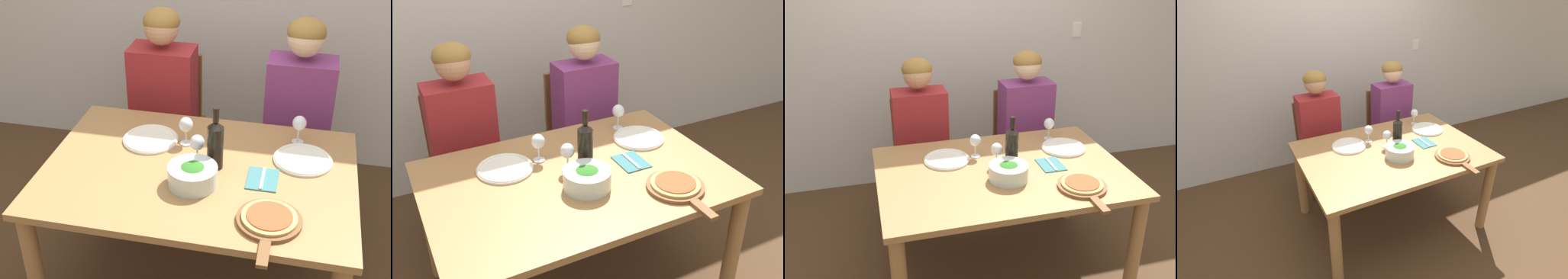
% 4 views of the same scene
% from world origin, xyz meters
% --- Properties ---
extents(ground_plane, '(40.00, 40.00, 0.00)m').
position_xyz_m(ground_plane, '(0.00, 0.00, 0.00)').
color(ground_plane, '#4C331E').
extents(back_wall, '(10.00, 0.06, 2.70)m').
position_xyz_m(back_wall, '(0.00, 1.39, 1.35)').
color(back_wall, silver).
rests_on(back_wall, ground).
extents(dining_table, '(1.46, 1.01, 0.73)m').
position_xyz_m(dining_table, '(0.00, 0.00, 0.62)').
color(dining_table, '#9E7042').
rests_on(dining_table, ground).
extents(chair_left, '(0.42, 0.42, 0.90)m').
position_xyz_m(chair_left, '(-0.38, 0.84, 0.50)').
color(chair_left, brown).
rests_on(chair_left, ground).
extents(chair_right, '(0.42, 0.42, 0.90)m').
position_xyz_m(chair_right, '(0.42, 0.84, 0.50)').
color(chair_right, brown).
rests_on(chair_right, ground).
extents(person_woman, '(0.47, 0.51, 1.24)m').
position_xyz_m(person_woman, '(-0.38, 0.74, 0.75)').
color(person_woman, '#28282D').
rests_on(person_woman, ground).
extents(person_man, '(0.47, 0.51, 1.24)m').
position_xyz_m(person_man, '(0.42, 0.74, 0.75)').
color(person_man, '#28282D').
rests_on(person_man, ground).
extents(wine_bottle, '(0.08, 0.08, 0.32)m').
position_xyz_m(wine_bottle, '(0.07, 0.04, 0.86)').
color(wine_bottle, black).
rests_on(wine_bottle, dining_table).
extents(broccoli_bowl, '(0.23, 0.23, 0.10)m').
position_xyz_m(broccoli_bowl, '(0.00, -0.12, 0.78)').
color(broccoli_bowl, silver).
rests_on(broccoli_bowl, dining_table).
extents(dinner_plate_left, '(0.28, 0.28, 0.02)m').
position_xyz_m(dinner_plate_left, '(-0.29, 0.21, 0.74)').
color(dinner_plate_left, silver).
rests_on(dinner_plate_left, dining_table).
extents(dinner_plate_right, '(0.28, 0.28, 0.02)m').
position_xyz_m(dinner_plate_right, '(0.48, 0.18, 0.74)').
color(dinner_plate_right, silver).
rests_on(dinner_plate_right, dining_table).
extents(pizza_on_board, '(0.27, 0.41, 0.04)m').
position_xyz_m(pizza_on_board, '(0.36, -0.32, 0.74)').
color(pizza_on_board, brown).
rests_on(pizza_on_board, dining_table).
extents(wine_glass_left, '(0.07, 0.07, 0.15)m').
position_xyz_m(wine_glass_left, '(-0.11, 0.21, 0.83)').
color(wine_glass_left, silver).
rests_on(wine_glass_left, dining_table).
extents(wine_glass_right, '(0.07, 0.07, 0.15)m').
position_xyz_m(wine_glass_right, '(0.44, 0.35, 0.83)').
color(wine_glass_right, silver).
rests_on(wine_glass_right, dining_table).
extents(wine_glass_centre, '(0.07, 0.07, 0.15)m').
position_xyz_m(wine_glass_centre, '(-0.02, 0.06, 0.83)').
color(wine_glass_centre, silver).
rests_on(wine_glass_centre, dining_table).
extents(fork_on_napkin, '(0.14, 0.18, 0.01)m').
position_xyz_m(fork_on_napkin, '(0.30, -0.02, 0.73)').
color(fork_on_napkin, '#387075').
rests_on(fork_on_napkin, dining_table).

